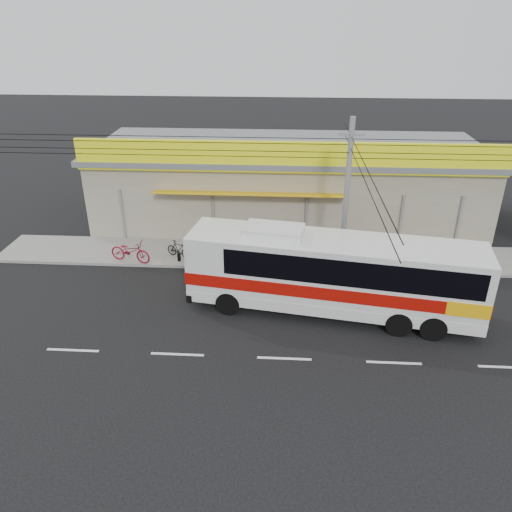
{
  "coord_description": "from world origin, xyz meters",
  "views": [
    {
      "loc": [
        -0.11,
        -17.38,
        11.54
      ],
      "look_at": [
        -1.33,
        2.0,
        1.98
      ],
      "focal_mm": 35.0,
      "sensor_mm": 36.0,
      "label": 1
    }
  ],
  "objects_px": {
    "motorbike_red": "(130,251)",
    "utility_pole": "(350,148)",
    "motorbike_dark": "(179,249)",
    "coach_bus": "(337,271)"
  },
  "relations": [
    {
      "from": "motorbike_red",
      "to": "utility_pole",
      "type": "distance_m",
      "value": 11.83
    },
    {
      "from": "motorbike_red",
      "to": "utility_pole",
      "type": "bearing_deg",
      "value": -78.36
    },
    {
      "from": "motorbike_red",
      "to": "motorbike_dark",
      "type": "height_order",
      "value": "motorbike_red"
    },
    {
      "from": "motorbike_dark",
      "to": "utility_pole",
      "type": "bearing_deg",
      "value": -70.24
    },
    {
      "from": "coach_bus",
      "to": "motorbike_dark",
      "type": "distance_m",
      "value": 8.92
    },
    {
      "from": "motorbike_red",
      "to": "utility_pole",
      "type": "xyz_separation_m",
      "value": [
        10.45,
        -0.51,
        5.52
      ]
    },
    {
      "from": "motorbike_red",
      "to": "coach_bus",
      "type": "bearing_deg",
      "value": -96.94
    },
    {
      "from": "motorbike_dark",
      "to": "motorbike_red",
      "type": "bearing_deg",
      "value": 132.23
    },
    {
      "from": "motorbike_red",
      "to": "utility_pole",
      "type": "relative_size",
      "value": 0.06
    },
    {
      "from": "motorbike_dark",
      "to": "utility_pole",
      "type": "height_order",
      "value": "utility_pole"
    }
  ]
}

